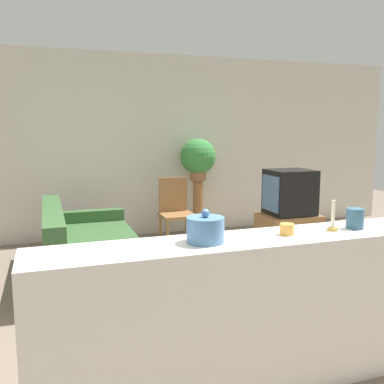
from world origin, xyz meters
The scene contains 13 objects.
ground_plane centered at (0.00, 0.00, 0.00)m, with size 14.00×14.00×0.00m, color #756656.
wall_back centered at (0.00, 3.43, 1.35)m, with size 9.00×0.06×2.70m.
couch centered at (-0.82, 1.76, 0.27)m, with size 0.99×1.90×0.78m.
tv_stand centered at (1.67, 1.71, 0.27)m, with size 0.71×0.54×0.54m.
television centered at (1.67, 1.71, 0.82)m, with size 0.55×0.48×0.56m.
wooden_chair centered at (0.43, 2.57, 0.53)m, with size 0.44×0.44×0.95m.
plant_stand centered at (0.94, 3.07, 0.42)m, with size 0.15×0.15×0.84m.
potted_plant centered at (0.94, 3.07, 1.18)m, with size 0.53×0.53×0.62m.
foreground_counter centered at (0.00, -0.63, 0.48)m, with size 2.77×0.44×0.96m.
decorative_bowl centered at (-0.35, -0.63, 1.03)m, with size 0.22×0.22×0.20m.
candle_jar centered at (0.20, -0.63, 0.99)m, with size 0.09×0.09×0.07m.
candlestick centered at (0.54, -0.63, 1.02)m, with size 0.07×0.07×0.20m.
coffee_tin centered at (0.71, -0.63, 1.03)m, with size 0.11×0.11×0.14m.
Camera 1 is at (-1.21, -2.90, 1.62)m, focal length 40.00 mm.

